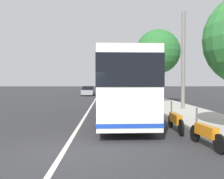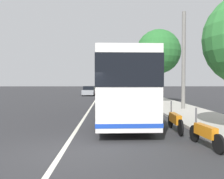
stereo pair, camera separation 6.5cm
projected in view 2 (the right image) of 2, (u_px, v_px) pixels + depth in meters
ground_plane at (61, 153)px, 7.41m from camera, size 220.00×220.00×0.00m
sidewalk_curb at (184, 111)px, 17.53m from camera, size 110.00×3.60×0.14m
lane_divider_line at (88, 112)px, 17.40m from camera, size 110.00×0.16×0.01m
coach_bus at (118, 84)px, 14.68m from camera, size 12.30×2.73×3.53m
motorcycle_by_tree at (205, 133)px, 8.05m from camera, size 2.12×0.38×1.25m
motorcycle_nearest_curb at (175, 120)px, 10.60m from camera, size 2.38×0.27×1.28m
car_behind_bus at (116, 95)px, 26.64m from camera, size 4.44×2.06×1.49m
car_far_distant at (112, 90)px, 44.10m from camera, size 4.50×1.94×1.45m
car_oncoming at (113, 88)px, 55.72m from camera, size 4.40×2.02×1.52m
car_side_street at (89, 91)px, 38.73m from camera, size 4.40×1.91×1.49m
roadside_tree_mid_block at (158, 52)px, 23.68m from camera, size 4.28×4.28×7.25m
roadside_tree_far_block at (143, 69)px, 34.32m from camera, size 2.89×2.89×5.45m
utility_pole at (184, 61)px, 18.38m from camera, size 0.29×0.29×7.45m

